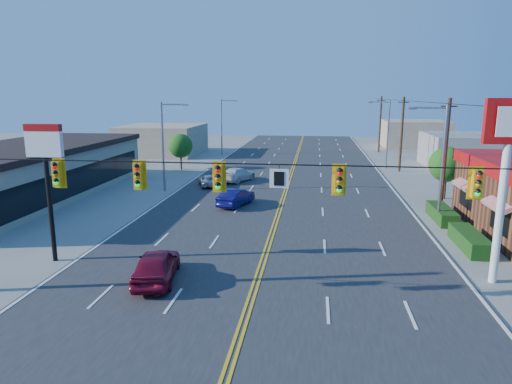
# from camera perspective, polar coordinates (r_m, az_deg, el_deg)

# --- Properties ---
(ground) EXTENTS (160.00, 160.00, 0.00)m
(ground) POSITION_cam_1_polar(r_m,az_deg,el_deg) (19.57, -0.88, -14.12)
(ground) COLOR gray
(ground) RESTS_ON ground
(road) EXTENTS (20.00, 120.00, 0.06)m
(road) POSITION_cam_1_polar(r_m,az_deg,el_deg) (38.44, 3.42, -0.88)
(road) COLOR #2D2D30
(road) RESTS_ON ground
(signal_span) EXTENTS (24.32, 0.34, 9.00)m
(signal_span) POSITION_cam_1_polar(r_m,az_deg,el_deg) (17.98, -1.31, 0.02)
(signal_span) COLOR #47301E
(signal_span) RESTS_ON ground
(kfc_pylon) EXTENTS (2.20, 0.36, 8.50)m
(kfc_pylon) POSITION_cam_1_polar(r_m,az_deg,el_deg) (23.13, 28.86, 4.14)
(kfc_pylon) COLOR white
(kfc_pylon) RESTS_ON ground
(strip_mall) EXTENTS (10.40, 26.40, 4.40)m
(strip_mall) POSITION_cam_1_polar(r_m,az_deg,el_deg) (43.53, -27.05, 2.32)
(strip_mall) COLOR tan
(strip_mall) RESTS_ON ground
(pizza_hut_sign) EXTENTS (1.90, 0.30, 6.85)m
(pizza_hut_sign) POSITION_cam_1_polar(r_m,az_deg,el_deg) (25.55, -24.76, 3.19)
(pizza_hut_sign) COLOR black
(pizza_hut_sign) RESTS_ON ground
(streetlight_se) EXTENTS (2.55, 0.25, 8.00)m
(streetlight_se) POSITION_cam_1_polar(r_m,az_deg,el_deg) (32.70, 22.00, 3.96)
(streetlight_se) COLOR gray
(streetlight_se) RESTS_ON ground
(streetlight_ne) EXTENTS (2.55, 0.25, 8.00)m
(streetlight_ne) POSITION_cam_1_polar(r_m,az_deg,el_deg) (56.13, 15.98, 7.41)
(streetlight_ne) COLOR gray
(streetlight_ne) RESTS_ON ground
(streetlight_sw) EXTENTS (2.55, 0.25, 8.00)m
(streetlight_sw) POSITION_cam_1_polar(r_m,az_deg,el_deg) (41.78, -11.32, 6.19)
(streetlight_sw) COLOR gray
(streetlight_sw) RESTS_ON ground
(streetlight_nw) EXTENTS (2.55, 0.25, 8.00)m
(streetlight_nw) POSITION_cam_1_polar(r_m,az_deg,el_deg) (66.85, -4.16, 8.52)
(streetlight_nw) COLOR gray
(streetlight_nw) RESTS_ON ground
(utility_pole_near) EXTENTS (0.28, 0.28, 8.40)m
(utility_pole_near) POSITION_cam_1_polar(r_m,az_deg,el_deg) (36.93, 22.56, 4.26)
(utility_pole_near) COLOR #47301E
(utility_pole_near) RESTS_ON ground
(utility_pole_mid) EXTENTS (0.28, 0.28, 8.40)m
(utility_pole_mid) POSITION_cam_1_polar(r_m,az_deg,el_deg) (54.42, 17.73, 6.84)
(utility_pole_mid) COLOR #47301E
(utility_pole_mid) RESTS_ON ground
(utility_pole_far) EXTENTS (0.28, 0.28, 8.40)m
(utility_pole_far) POSITION_cam_1_polar(r_m,az_deg,el_deg) (72.16, 15.24, 8.14)
(utility_pole_far) COLOR #47301E
(utility_pole_far) RESTS_ON ground
(tree_kfc_rear) EXTENTS (2.94, 2.94, 4.41)m
(tree_kfc_rear) POSITION_cam_1_polar(r_m,az_deg,el_deg) (41.26, 22.76, 3.19)
(tree_kfc_rear) COLOR #47301E
(tree_kfc_rear) RESTS_ON ground
(tree_west) EXTENTS (2.80, 2.80, 4.20)m
(tree_west) POSITION_cam_1_polar(r_m,az_deg,el_deg) (53.99, -9.42, 5.71)
(tree_west) COLOR #47301E
(tree_west) RESTS_ON ground
(bld_east_mid) EXTENTS (12.00, 10.00, 4.00)m
(bld_east_mid) POSITION_cam_1_polar(r_m,az_deg,el_deg) (60.94, 26.07, 4.61)
(bld_east_mid) COLOR gray
(bld_east_mid) RESTS_ON ground
(bld_west_far) EXTENTS (11.00, 12.00, 4.20)m
(bld_west_far) POSITION_cam_1_polar(r_m,az_deg,el_deg) (69.46, -11.64, 6.44)
(bld_west_far) COLOR tan
(bld_west_far) RESTS_ON ground
(bld_east_far) EXTENTS (10.00, 10.00, 4.40)m
(bld_east_far) POSITION_cam_1_polar(r_m,az_deg,el_deg) (81.31, 19.21, 6.88)
(bld_east_far) COLOR tan
(bld_east_far) RESTS_ON ground
(car_magenta) EXTENTS (2.45, 4.65, 1.51)m
(car_magenta) POSITION_cam_1_polar(r_m,az_deg,el_deg) (22.13, -12.35, -9.08)
(car_magenta) COLOR maroon
(car_magenta) RESTS_ON ground
(car_blue) EXTENTS (2.57, 4.40, 1.37)m
(car_blue) POSITION_cam_1_polar(r_m,az_deg,el_deg) (35.92, -2.52, -0.72)
(car_blue) COLOR #0E0E52
(car_blue) RESTS_ON ground
(car_white) EXTENTS (3.55, 5.10, 1.37)m
(car_white) POSITION_cam_1_polar(r_m,az_deg,el_deg) (46.06, -2.32, 2.13)
(car_white) COLOR silver
(car_white) RESTS_ON ground
(car_silver) EXTENTS (3.01, 4.22, 1.07)m
(car_silver) POSITION_cam_1_polar(r_m,az_deg,el_deg) (43.91, -5.88, 1.39)
(car_silver) COLOR #B6B5BB
(car_silver) RESTS_ON ground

